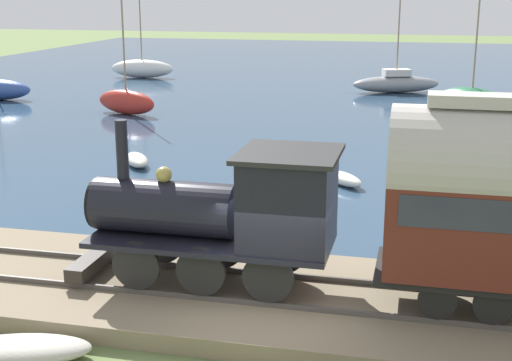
{
  "coord_description": "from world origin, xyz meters",
  "views": [
    {
      "loc": [
        -13.09,
        -2.83,
        6.83
      ],
      "look_at": [
        3.4,
        1.04,
        2.26
      ],
      "focal_mm": 50.0,
      "sensor_mm": 36.0,
      "label": 1
    }
  ],
  "objects": [
    {
      "name": "ground_plane",
      "position": [
        0.0,
        0.0,
        0.0
      ],
      "size": [
        200.0,
        200.0,
        0.0
      ],
      "primitive_type": "plane",
      "color": "#607542"
    },
    {
      "name": "harbor_water",
      "position": [
        43.86,
        0.0,
        0.0
      ],
      "size": [
        80.0,
        80.0,
        0.01
      ],
      "color": "#2D4760",
      "rests_on": "ground"
    },
    {
      "name": "rail_embankment",
      "position": [
        1.07,
        0.0,
        0.2
      ],
      "size": [
        4.97,
        56.0,
        0.52
      ],
      "color": "#84755B",
      "rests_on": "ground"
    },
    {
      "name": "steam_locomotive",
      "position": [
        1.07,
        1.05,
        2.23
      ],
      "size": [
        2.21,
        5.87,
        3.55
      ],
      "color": "black",
      "rests_on": "rail_embankment"
    },
    {
      "name": "sailboat_gray",
      "position": [
        35.98,
        -1.05,
        0.65
      ],
      "size": [
        3.59,
        6.17,
        8.46
      ],
      "rotation": [
        0.0,
        0.0,
        0.33
      ],
      "color": "gray",
      "rests_on": "harbor_water"
    },
    {
      "name": "sailboat_white",
      "position": [
        39.87,
        18.82,
        0.73
      ],
      "size": [
        1.87,
        5.12,
        7.42
      ],
      "rotation": [
        0.0,
        0.0,
        0.06
      ],
      "color": "white",
      "rests_on": "harbor_water"
    },
    {
      "name": "sailboat_green",
      "position": [
        28.6,
        -5.56,
        0.77
      ],
      "size": [
        3.54,
        4.47,
        9.92
      ],
      "rotation": [
        0.0,
        0.0,
        -0.55
      ],
      "color": "#236B42",
      "rests_on": "harbor_water"
    },
    {
      "name": "sailboat_red",
      "position": [
        23.81,
        13.29,
        0.72
      ],
      "size": [
        2.42,
        4.16,
        7.44
      ],
      "rotation": [
        0.0,
        0.0,
        -0.36
      ],
      "color": "#B72D23",
      "rests_on": "harbor_water"
    },
    {
      "name": "rowboat_far_out",
      "position": [
        11.67,
        -0.23,
        0.23
      ],
      "size": [
        1.95,
        1.87,
        0.44
      ],
      "rotation": [
        0.0,
        0.0,
        -0.83
      ],
      "color": "silver",
      "rests_on": "harbor_water"
    },
    {
      "name": "rowboat_near_shore",
      "position": [
        12.65,
        8.09,
        0.24
      ],
      "size": [
        2.19,
        1.82,
        0.47
      ],
      "rotation": [
        0.0,
        0.0,
        -0.99
      ],
      "color": "beige",
      "rests_on": "harbor_water"
    },
    {
      "name": "beached_dinghy",
      "position": [
        -2.29,
        4.35,
        0.22
      ],
      "size": [
        1.88,
        3.0,
        0.44
      ],
      "color": "#B7B2A3",
      "rests_on": "ground"
    }
  ]
}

